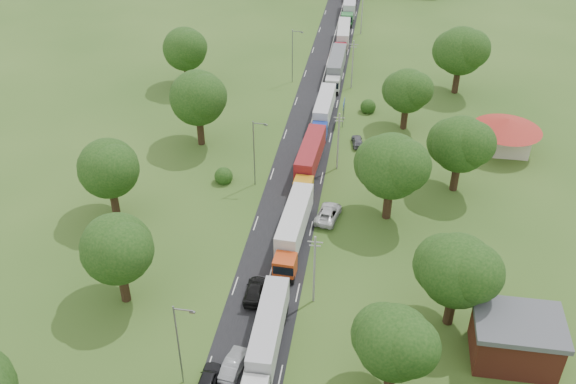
% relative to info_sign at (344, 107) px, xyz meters
% --- Properties ---
extents(ground, '(260.00, 260.00, 0.00)m').
position_rel_info_sign_xyz_m(ground, '(-5.20, -35.00, -3.00)').
color(ground, '#2E4F1A').
rests_on(ground, ground).
extents(road, '(8.00, 200.00, 0.04)m').
position_rel_info_sign_xyz_m(road, '(-5.20, -15.00, -3.00)').
color(road, black).
rests_on(road, ground).
extents(info_sign, '(0.12, 3.10, 4.10)m').
position_rel_info_sign_xyz_m(info_sign, '(0.00, 0.00, 0.00)').
color(info_sign, slate).
rests_on(info_sign, ground).
extents(pole_1, '(1.60, 0.24, 9.00)m').
position_rel_info_sign_xyz_m(pole_1, '(0.30, -42.00, 1.68)').
color(pole_1, gray).
rests_on(pole_1, ground).
extents(pole_2, '(1.60, 0.24, 9.00)m').
position_rel_info_sign_xyz_m(pole_2, '(0.30, -14.00, 1.68)').
color(pole_2, gray).
rests_on(pole_2, ground).
extents(pole_3, '(1.60, 0.24, 9.00)m').
position_rel_info_sign_xyz_m(pole_3, '(0.30, 14.00, 1.68)').
color(pole_3, gray).
rests_on(pole_3, ground).
extents(pole_4, '(1.60, 0.24, 9.00)m').
position_rel_info_sign_xyz_m(pole_4, '(0.30, 42.00, 1.68)').
color(pole_4, gray).
rests_on(pole_4, ground).
extents(lamp_0, '(2.03, 0.22, 10.00)m').
position_rel_info_sign_xyz_m(lamp_0, '(-10.55, -55.00, 2.55)').
color(lamp_0, slate).
rests_on(lamp_0, ground).
extents(lamp_1, '(2.03, 0.22, 10.00)m').
position_rel_info_sign_xyz_m(lamp_1, '(-10.55, -20.00, 2.55)').
color(lamp_1, slate).
rests_on(lamp_1, ground).
extents(lamp_2, '(2.03, 0.22, 10.00)m').
position_rel_info_sign_xyz_m(lamp_2, '(-10.55, 15.00, 2.55)').
color(lamp_2, slate).
rests_on(lamp_2, ground).
extents(tree_2, '(8.00, 8.00, 10.10)m').
position_rel_info_sign_xyz_m(tree_2, '(8.79, -52.86, 3.59)').
color(tree_2, '#382616').
rests_on(tree_2, ground).
extents(tree_3, '(8.80, 8.80, 11.07)m').
position_rel_info_sign_xyz_m(tree_3, '(14.79, -42.84, 4.22)').
color(tree_3, '#382616').
rests_on(tree_3, ground).
extents(tree_4, '(9.60, 9.60, 12.05)m').
position_rel_info_sign_xyz_m(tree_4, '(7.79, -24.83, 4.85)').
color(tree_4, '#382616').
rests_on(tree_4, ground).
extents(tree_5, '(8.80, 8.80, 11.07)m').
position_rel_info_sign_xyz_m(tree_5, '(16.79, -16.84, 4.22)').
color(tree_5, '#382616').
rests_on(tree_5, ground).
extents(tree_6, '(8.00, 8.00, 10.10)m').
position_rel_info_sign_xyz_m(tree_6, '(9.79, 0.14, 3.59)').
color(tree_6, '#382616').
rests_on(tree_6, ground).
extents(tree_7, '(9.60, 9.60, 12.05)m').
position_rel_info_sign_xyz_m(tree_7, '(18.79, 15.17, 4.85)').
color(tree_7, '#382616').
rests_on(tree_7, ground).
extents(tree_10, '(8.80, 8.80, 11.07)m').
position_rel_info_sign_xyz_m(tree_10, '(-20.21, -44.84, 4.22)').
color(tree_10, '#382616').
rests_on(tree_10, ground).
extents(tree_11, '(8.80, 8.80, 11.07)m').
position_rel_info_sign_xyz_m(tree_11, '(-27.21, -29.84, 4.22)').
color(tree_11, '#382616').
rests_on(tree_11, ground).
extents(tree_12, '(9.60, 9.60, 12.05)m').
position_rel_info_sign_xyz_m(tree_12, '(-21.21, -9.83, 4.85)').
color(tree_12, '#382616').
rests_on(tree_12, ground).
extents(tree_13, '(8.80, 8.80, 11.07)m').
position_rel_info_sign_xyz_m(tree_13, '(-29.21, 10.16, 4.22)').
color(tree_13, '#382616').
rests_on(tree_13, ground).
extents(house_brick, '(8.60, 6.60, 5.20)m').
position_rel_info_sign_xyz_m(house_brick, '(20.80, -47.00, -0.35)').
color(house_brick, maroon).
rests_on(house_brick, ground).
extents(house_cream, '(10.08, 10.08, 5.80)m').
position_rel_info_sign_xyz_m(house_cream, '(24.80, -5.00, 0.64)').
color(house_cream, beige).
rests_on(house_cream, ground).
extents(truck_0, '(2.69, 14.73, 4.08)m').
position_rel_info_sign_xyz_m(truck_0, '(-3.38, -50.16, -0.84)').
color(truck_0, silver).
rests_on(truck_0, ground).
extents(truck_1, '(3.15, 15.19, 4.20)m').
position_rel_info_sign_xyz_m(truck_1, '(-3.44, -32.11, -0.78)').
color(truck_1, '#BB3F15').
rests_on(truck_1, ground).
extents(truck_2, '(3.19, 15.03, 4.15)m').
position_rel_info_sign_xyz_m(truck_2, '(-3.57, -15.71, -0.80)').
color(truck_2, '#C68917').
rests_on(truck_2, ground).
extents(truck_3, '(2.65, 14.18, 3.93)m').
position_rel_info_sign_xyz_m(truck_3, '(-3.25, 0.19, -0.92)').
color(truck_3, navy).
rests_on(truck_3, ground).
extents(truck_4, '(2.64, 15.03, 4.17)m').
position_rel_info_sign_xyz_m(truck_4, '(-2.90, 17.81, -0.79)').
color(truck_4, silver).
rests_on(truck_4, ground).
extents(truck_5, '(2.96, 14.21, 3.93)m').
position_rel_info_sign_xyz_m(truck_5, '(-2.99, 34.31, -0.92)').
color(truck_5, maroon).
rests_on(truck_5, ground).
extents(truck_6, '(3.17, 15.51, 4.29)m').
position_rel_info_sign_xyz_m(truck_6, '(-3.11, 52.72, -0.73)').
color(truck_6, '#2B7337').
rests_on(truck_6, ground).
extents(car_lane_front, '(1.90, 4.52, 1.53)m').
position_rel_info_sign_xyz_m(car_lane_front, '(-8.20, -55.00, -2.24)').
color(car_lane_front, black).
rests_on(car_lane_front, ground).
extents(car_lane_mid, '(2.25, 4.89, 1.55)m').
position_rel_info_sign_xyz_m(car_lane_mid, '(-6.20, -52.75, -2.23)').
color(car_lane_mid, gray).
rests_on(car_lane_mid, ground).
extents(car_lane_rear, '(2.19, 5.26, 1.52)m').
position_rel_info_sign_xyz_m(car_lane_rear, '(-6.20, -42.23, -2.24)').
color(car_lane_rear, black).
rests_on(car_lane_rear, ground).
extents(car_verge_near, '(3.59, 6.03, 1.57)m').
position_rel_info_sign_xyz_m(car_verge_near, '(0.30, -26.47, -2.22)').
color(car_verge_near, silver).
rests_on(car_verge_near, ground).
extents(car_verge_far, '(2.26, 4.18, 1.35)m').
position_rel_info_sign_xyz_m(car_verge_far, '(2.80, -6.65, -2.33)').
color(car_verge_far, '#4F5056').
rests_on(car_verge_far, ground).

